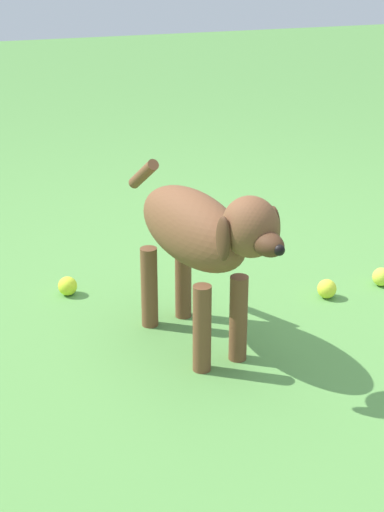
% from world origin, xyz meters
% --- Properties ---
extents(ground, '(14.00, 14.00, 0.00)m').
position_xyz_m(ground, '(0.00, 0.00, 0.00)').
color(ground, '#548C42').
extents(dog, '(0.80, 0.29, 0.55)m').
position_xyz_m(dog, '(0.16, -0.23, 0.36)').
color(dog, brown).
rests_on(dog, ground).
extents(tennis_ball_0, '(0.07, 0.07, 0.07)m').
position_xyz_m(tennis_ball_0, '(-0.02, 0.30, 0.03)').
color(tennis_ball_0, yellow).
rests_on(tennis_ball_0, ground).
extents(tennis_ball_1, '(0.07, 0.07, 0.07)m').
position_xyz_m(tennis_ball_1, '(-0.34, -0.53, 0.03)').
color(tennis_ball_1, '#CEE52E').
rests_on(tennis_ball_1, ground).
extents(tennis_ball_2, '(0.07, 0.07, 0.07)m').
position_xyz_m(tennis_ball_2, '(-0.04, 0.53, 0.03)').
color(tennis_ball_2, '#CFE23F').
rests_on(tennis_ball_2, ground).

